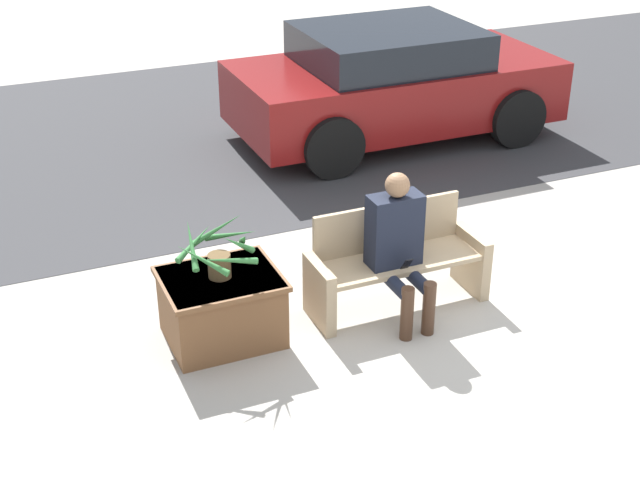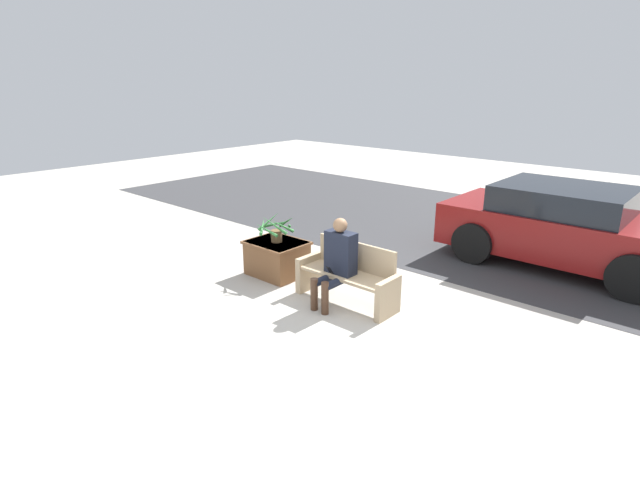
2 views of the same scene
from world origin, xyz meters
The scene contains 7 objects.
ground_plane centered at (0.00, 0.00, 0.00)m, with size 30.00×30.00×0.00m, color #ADA89E.
road_surface centered at (0.00, 5.43, 0.00)m, with size 20.00×6.00×0.01m, color #38383A.
bench centered at (-0.27, 0.84, 0.39)m, with size 1.51×0.50×0.84m.
person_seated centered at (-0.34, 0.67, 0.67)m, with size 0.43×0.61×1.24m.
planter_box centered at (-1.77, 0.88, 0.30)m, with size 0.91×0.75×0.56m.
potted_plant centered at (-1.77, 0.88, 0.77)m, with size 0.66×0.67×0.48m.
parked_car centered at (1.53, 4.39, 0.69)m, with size 3.88×1.98×1.36m.
Camera 2 is at (3.77, -4.33, 3.02)m, focal length 28.00 mm.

